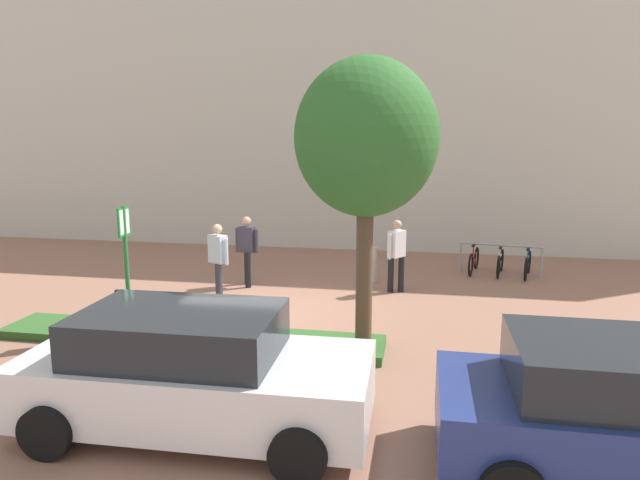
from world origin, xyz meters
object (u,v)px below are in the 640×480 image
Objects in this scene: bike_rack_cluster at (500,262)px; bike_at_sign at (131,317)px; person_suited_dark at (247,246)px; parking_sign_post at (126,253)px; person_casual_tan at (396,251)px; bollard_steel at (374,265)px; person_shirt_white at (218,257)px; tree_sidewalk at (366,140)px; car_white_hatch at (193,372)px.

bike_at_sign is at bearing -140.23° from bike_rack_cluster.
person_suited_dark reaches higher than bike_at_sign.
parking_sign_post reaches higher than person_casual_tan.
person_suited_dark is (1.03, 3.77, 0.63)m from bike_at_sign.
parking_sign_post is 6.11m from person_casual_tan.
bike_rack_cluster is at bearing 39.77° from bike_at_sign.
person_casual_tan reaches higher than bollard_steel.
parking_sign_post is 2.78m from person_shirt_white.
tree_sidewalk reaches higher than bollard_steel.
bike_rack_cluster is (7.29, 6.07, -0.00)m from bike_at_sign.
car_white_hatch is (-1.81, -2.93, -2.82)m from tree_sidewalk.
parking_sign_post is at bearing -139.72° from bike_rack_cluster.
bollard_steel is 0.21× the size of car_white_hatch.
bike_at_sign is 0.98× the size of person_casual_tan.
person_suited_dark reaches higher than bike_rack_cluster.
bollard_steel is 0.52× the size of person_shirt_white.
bike_at_sign is (-4.30, 0.02, -3.23)m from tree_sidewalk.
bike_at_sign is 3.88m from car_white_hatch.
bike_rack_cluster is 3.50m from person_casual_tan.
person_shirt_white is 0.40× the size of car_white_hatch.
bike_at_sign is at bearing -105.29° from person_suited_dark.
car_white_hatch is at bearing -77.80° from person_suited_dark.
person_casual_tan and person_suited_dark have the same top height.
parking_sign_post is 1.41× the size of person_casual_tan.
person_casual_tan reaches higher than bike_rack_cluster.
car_white_hatch is (2.49, -2.95, 0.41)m from bike_at_sign.
bollard_steel is (4.05, 4.63, 0.10)m from bike_at_sign.
person_suited_dark is at bearing 74.71° from bike_at_sign.
person_suited_dark is 0.40× the size of car_white_hatch.
bike_rack_cluster is at bearing 61.96° from car_white_hatch.
tree_sidewalk is 2.02× the size of parking_sign_post.
person_shirt_white is (-3.54, 2.54, -2.60)m from tree_sidewalk.
bike_at_sign is at bearing -131.19° from bollard_steel.
person_shirt_white is at bearing 74.30° from parking_sign_post.
bike_at_sign is 0.98× the size of person_suited_dark.
parking_sign_post is at bearing -105.70° from person_shirt_white.
tree_sidewalk is 2.91× the size of bike_at_sign.
person_casual_tan is at bearing 84.85° from tree_sidewalk.
person_suited_dark reaches higher than car_white_hatch.
bike_rack_cluster is at bearing 20.13° from person_suited_dark.
bollard_steel is (-3.24, -1.44, 0.10)m from bike_rack_cluster.
bike_at_sign is at bearing 107.16° from parking_sign_post.
person_casual_tan is at bearing 1.47° from person_suited_dark.
person_shirt_white reaches higher than car_white_hatch.
person_shirt_white is at bearing 73.24° from bike_at_sign.
person_suited_dark is (1.00, 3.86, -0.60)m from parking_sign_post.
tree_sidewalk reaches higher than car_white_hatch.
person_suited_dark is at bearing 130.71° from tree_sidewalk.
car_white_hatch is at bearing -101.68° from bollard_steel.
parking_sign_post is 1.41× the size of person_suited_dark.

